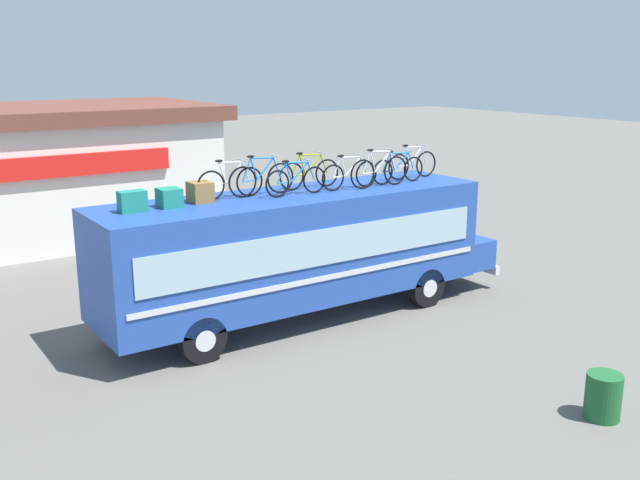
{
  "coord_description": "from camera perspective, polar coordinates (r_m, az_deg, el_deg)",
  "views": [
    {
      "loc": [
        -9.01,
        -14.32,
        6.29
      ],
      "look_at": [
        0.73,
        0.0,
        1.92
      ],
      "focal_mm": 40.38,
      "sensor_mm": 36.0,
      "label": 1
    }
  ],
  "objects": [
    {
      "name": "rooftop_bicycle_6",
      "position": [
        18.13,
        4.71,
        5.48
      ],
      "size": [
        1.79,
        0.44,
        0.98
      ],
      "color": "black",
      "rests_on": "bus"
    },
    {
      "name": "rooftop_bicycle_7",
      "position": [
        18.76,
        6.21,
        5.6
      ],
      "size": [
        1.67,
        0.44,
        0.86
      ],
      "color": "black",
      "rests_on": "bus"
    },
    {
      "name": "ground_plane",
      "position": [
        18.05,
        -1.93,
        -6.25
      ],
      "size": [
        120.0,
        120.0,
        0.0
      ],
      "primitive_type": "plane",
      "color": "#605E59"
    },
    {
      "name": "bus",
      "position": [
        17.58,
        -1.54,
        -0.52
      ],
      "size": [
        10.92,
        2.57,
        3.17
      ],
      "color": "#23479E",
      "rests_on": "ground"
    },
    {
      "name": "roadside_building",
      "position": [
        27.85,
        -21.07,
        5.14
      ],
      "size": [
        11.93,
        7.47,
        4.68
      ],
      "color": "silver",
      "rests_on": "ground"
    },
    {
      "name": "rooftop_bicycle_3",
      "position": [
        16.96,
        -1.92,
        4.76
      ],
      "size": [
        1.67,
        0.44,
        0.86
      ],
      "color": "black",
      "rests_on": "bus"
    },
    {
      "name": "rooftop_bicycle_2",
      "position": [
        16.98,
        -4.65,
        4.88
      ],
      "size": [
        1.75,
        0.44,
        0.97
      ],
      "color": "black",
      "rests_on": "bus"
    },
    {
      "name": "rooftop_bicycle_8",
      "position": [
        19.55,
        7.33,
        5.99
      ],
      "size": [
        1.67,
        0.44,
        0.93
      ],
      "color": "black",
      "rests_on": "bus"
    },
    {
      "name": "luggage_bag_1",
      "position": [
        15.6,
        -14.65,
        2.98
      ],
      "size": [
        0.57,
        0.33,
        0.45
      ],
      "primitive_type": "cube",
      "color": "#1E7F66",
      "rests_on": "bus"
    },
    {
      "name": "luggage_bag_2",
      "position": [
        15.93,
        -11.86,
        3.3
      ],
      "size": [
        0.46,
        0.49,
        0.41
      ],
      "primitive_type": "cube",
      "color": "#1E7F66",
      "rests_on": "bus"
    },
    {
      "name": "rooftop_bicycle_1",
      "position": [
        16.65,
        -7.12,
        4.57
      ],
      "size": [
        1.69,
        0.44,
        0.92
      ],
      "color": "black",
      "rests_on": "bus"
    },
    {
      "name": "luggage_bag_3",
      "position": [
        16.36,
        -9.48,
        3.77
      ],
      "size": [
        0.47,
        0.52,
        0.46
      ],
      "primitive_type": "cube",
      "color": "olive",
      "rests_on": "bus"
    },
    {
      "name": "rooftop_bicycle_4",
      "position": [
        17.84,
        -0.84,
        5.32
      ],
      "size": [
        1.74,
        0.44,
        0.92
      ],
      "color": "black",
      "rests_on": "bus"
    },
    {
      "name": "trash_bin",
      "position": [
        14.13,
        21.53,
        -11.45
      ],
      "size": [
        0.64,
        0.64,
        0.85
      ],
      "primitive_type": "cylinder",
      "color": "#1E592D",
      "rests_on": "ground"
    },
    {
      "name": "rooftop_bicycle_5",
      "position": [
        17.78,
        2.37,
        5.22
      ],
      "size": [
        1.68,
        0.44,
        0.87
      ],
      "color": "black",
      "rests_on": "bus"
    }
  ]
}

